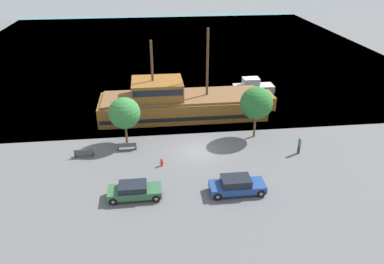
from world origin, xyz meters
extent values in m
plane|color=#5B5B5E|center=(0.00, 0.00, 0.00)|extent=(160.00, 160.00, 0.00)
plane|color=teal|center=(0.00, 44.00, 0.00)|extent=(80.00, 80.00, 0.00)
cube|color=brown|center=(-0.63, 9.11, 1.15)|extent=(19.72, 5.90, 2.31)
cube|color=black|center=(-0.63, 9.11, 0.81)|extent=(19.33, 5.98, 0.45)
cube|color=brown|center=(9.83, 9.11, 1.50)|extent=(1.40, 3.25, 1.62)
cube|color=brown|center=(-0.63, 9.11, 2.43)|extent=(18.94, 5.43, 0.25)
cube|color=brown|center=(-3.59, 9.11, 3.57)|extent=(5.92, 4.72, 2.02)
cube|color=black|center=(-3.59, 9.11, 3.87)|extent=(5.62, 4.78, 0.73)
cylinder|color=#4C331E|center=(2.33, 9.11, 6.51)|extent=(0.28, 0.28, 7.89)
cylinder|color=#4C331E|center=(-4.08, 9.11, 5.91)|extent=(0.28, 0.28, 6.71)
cube|color=#B7B2A8|center=(10.14, 16.21, 0.48)|extent=(5.66, 2.19, 0.96)
cube|color=silver|center=(9.71, 16.21, 1.49)|extent=(2.26, 1.71, 1.06)
cube|color=black|center=(10.39, 16.21, 1.49)|extent=(0.12, 1.54, 0.85)
cube|color=#2D5B38|center=(-6.12, -7.08, 0.55)|extent=(4.38, 1.78, 0.60)
cube|color=black|center=(-6.25, -7.08, 1.09)|extent=(2.28, 1.60, 0.47)
cylinder|color=black|center=(-4.41, -7.88, 0.34)|extent=(0.68, 0.22, 0.68)
cylinder|color=gray|center=(-4.41, -7.88, 0.34)|extent=(0.26, 0.25, 0.26)
cylinder|color=black|center=(-4.41, -6.28, 0.34)|extent=(0.68, 0.22, 0.68)
cylinder|color=gray|center=(-4.41, -6.28, 0.34)|extent=(0.26, 0.25, 0.26)
cylinder|color=black|center=(-7.84, -7.88, 0.34)|extent=(0.68, 0.22, 0.68)
cylinder|color=gray|center=(-7.84, -7.88, 0.34)|extent=(0.26, 0.25, 0.26)
cylinder|color=black|center=(-7.84, -6.28, 0.34)|extent=(0.68, 0.22, 0.68)
cylinder|color=gray|center=(-7.84, -6.28, 0.34)|extent=(0.26, 0.25, 0.26)
cube|color=navy|center=(2.38, -7.39, 0.57)|extent=(4.63, 1.86, 0.61)
cube|color=black|center=(2.24, -7.39, 1.18)|extent=(2.41, 1.67, 0.60)
cylinder|color=black|center=(4.19, -8.23, 0.36)|extent=(0.72, 0.22, 0.72)
cylinder|color=gray|center=(4.19, -8.23, 0.36)|extent=(0.27, 0.25, 0.27)
cylinder|color=black|center=(4.19, -6.55, 0.36)|extent=(0.72, 0.22, 0.72)
cylinder|color=gray|center=(4.19, -6.55, 0.36)|extent=(0.27, 0.25, 0.27)
cylinder|color=black|center=(0.57, -8.23, 0.36)|extent=(0.72, 0.22, 0.72)
cylinder|color=gray|center=(0.57, -8.23, 0.36)|extent=(0.27, 0.25, 0.27)
cylinder|color=black|center=(0.57, -6.55, 0.36)|extent=(0.72, 0.22, 0.72)
cylinder|color=gray|center=(0.57, -6.55, 0.36)|extent=(0.27, 0.25, 0.27)
cylinder|color=red|center=(-3.70, -2.36, 0.28)|extent=(0.22, 0.22, 0.56)
sphere|color=red|center=(-3.70, -2.36, 0.64)|extent=(0.25, 0.25, 0.25)
cylinder|color=red|center=(-3.86, -2.36, 0.31)|extent=(0.10, 0.09, 0.09)
cylinder|color=red|center=(-3.54, -2.36, 0.31)|extent=(0.10, 0.09, 0.09)
cube|color=#4C4742|center=(-11.22, 0.30, 0.42)|extent=(1.82, 0.45, 0.05)
cube|color=#4C4742|center=(-11.22, 0.10, 0.65)|extent=(1.82, 0.06, 0.40)
cube|color=#2D2D2D|center=(-12.07, 0.30, 0.20)|extent=(0.12, 0.36, 0.40)
cube|color=#2D2D2D|center=(-10.37, 0.30, 0.20)|extent=(0.12, 0.36, 0.40)
cube|color=#4C4742|center=(-7.07, 1.18, 0.42)|extent=(1.90, 0.45, 0.05)
cube|color=#4C4742|center=(-7.07, 0.99, 0.65)|extent=(1.90, 0.06, 0.40)
cube|color=#2D2D2D|center=(-7.96, 1.18, 0.20)|extent=(0.12, 0.36, 0.40)
cube|color=#2D2D2D|center=(-6.18, 1.18, 0.20)|extent=(0.12, 0.36, 0.40)
cylinder|color=#232838|center=(9.98, -1.59, 0.44)|extent=(0.27, 0.27, 0.88)
cylinder|color=#337F4C|center=(9.98, -1.59, 1.22)|extent=(0.32, 0.32, 0.68)
sphere|color=tan|center=(9.98, -1.59, 1.68)|extent=(0.24, 0.24, 0.24)
cylinder|color=brown|center=(-7.15, 2.71, 1.01)|extent=(0.24, 0.24, 2.02)
sphere|color=#337A38|center=(-7.15, 2.71, 3.40)|extent=(3.25, 3.25, 3.25)
cylinder|color=brown|center=(6.53, 2.54, 1.22)|extent=(0.24, 0.24, 2.44)
sphere|color=#286B2D|center=(6.53, 2.54, 3.90)|extent=(3.43, 3.43, 3.43)
camera|label=1|loc=(-4.42, -32.68, 18.63)|focal=35.00mm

